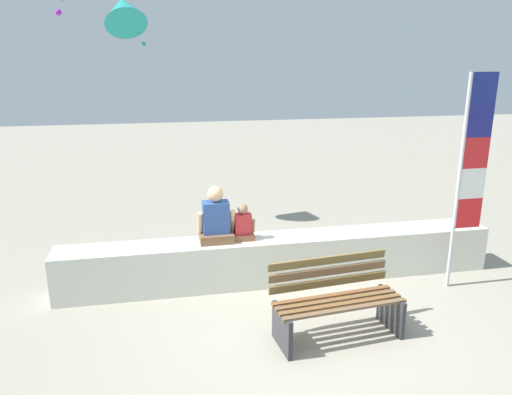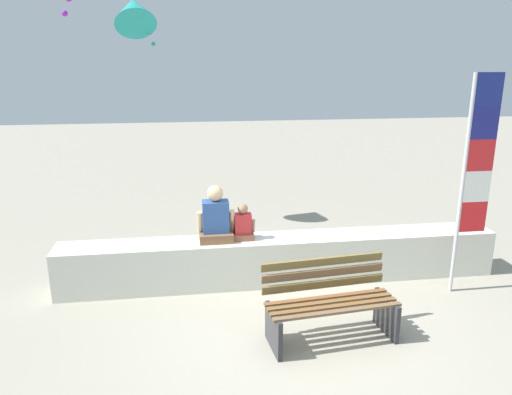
{
  "view_description": "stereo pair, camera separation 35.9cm",
  "coord_description": "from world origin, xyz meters",
  "px_view_note": "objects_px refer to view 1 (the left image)",
  "views": [
    {
      "loc": [
        -1.64,
        -4.96,
        3.09
      ],
      "look_at": [
        -0.37,
        1.35,
        1.26
      ],
      "focal_mm": 34.35,
      "sensor_mm": 36.0,
      "label": 1
    },
    {
      "loc": [
        -1.28,
        -5.02,
        3.09
      ],
      "look_at": [
        -0.37,
        1.35,
        1.26
      ],
      "focal_mm": 34.35,
      "sensor_mm": 36.0,
      "label": 2
    }
  ],
  "objects_px": {
    "person_adult": "(216,220)",
    "person_child": "(243,226)",
    "kite_teal": "(124,11)",
    "park_bench": "(336,302)",
    "flag_banner": "(469,165)"
  },
  "relations": [
    {
      "from": "park_bench",
      "to": "flag_banner",
      "type": "distance_m",
      "value": 2.65
    },
    {
      "from": "person_adult",
      "to": "kite_teal",
      "type": "relative_size",
      "value": 0.76
    },
    {
      "from": "person_child",
      "to": "kite_teal",
      "type": "xyz_separation_m",
      "value": [
        -1.54,
        2.85,
        3.01
      ]
    },
    {
      "from": "person_child",
      "to": "park_bench",
      "type": "bearing_deg",
      "value": -62.81
    },
    {
      "from": "person_adult",
      "to": "kite_teal",
      "type": "xyz_separation_m",
      "value": [
        -1.17,
        2.85,
        2.91
      ]
    },
    {
      "from": "person_child",
      "to": "flag_banner",
      "type": "bearing_deg",
      "value": -13.13
    },
    {
      "from": "person_adult",
      "to": "flag_banner",
      "type": "xyz_separation_m",
      "value": [
        3.3,
        -0.68,
        0.77
      ]
    },
    {
      "from": "park_bench",
      "to": "person_adult",
      "type": "xyz_separation_m",
      "value": [
        -1.18,
        1.56,
        0.56
      ]
    },
    {
      "from": "person_adult",
      "to": "flag_banner",
      "type": "relative_size",
      "value": 0.27
    },
    {
      "from": "park_bench",
      "to": "person_adult",
      "type": "relative_size",
      "value": 1.95
    },
    {
      "from": "person_adult",
      "to": "person_child",
      "type": "distance_m",
      "value": 0.39
    },
    {
      "from": "person_child",
      "to": "kite_teal",
      "type": "distance_m",
      "value": 4.43
    },
    {
      "from": "person_child",
      "to": "flag_banner",
      "type": "height_order",
      "value": "flag_banner"
    },
    {
      "from": "kite_teal",
      "to": "park_bench",
      "type": "bearing_deg",
      "value": -62.03
    },
    {
      "from": "park_bench",
      "to": "kite_teal",
      "type": "distance_m",
      "value": 6.08
    }
  ]
}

